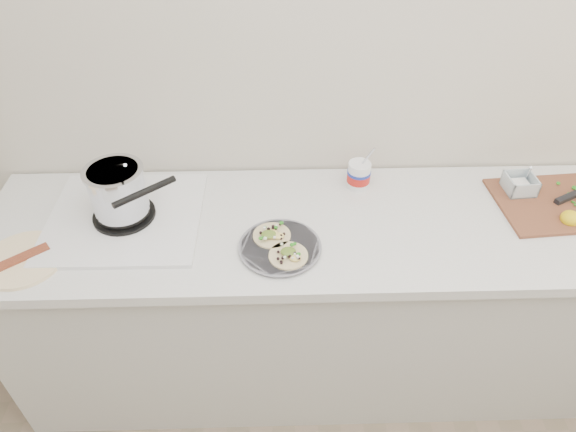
{
  "coord_description": "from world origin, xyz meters",
  "views": [
    {
      "loc": [
        -0.16,
        0.04,
        2.11
      ],
      "look_at": [
        -0.12,
        1.38,
        0.96
      ],
      "focal_mm": 32.0,
      "sensor_mm": 36.0,
      "label": 1
    }
  ],
  "objects_px": {
    "taco_plate": "(280,245)",
    "cutboard": "(559,199)",
    "bacon_plate": "(23,259)",
    "tub": "(360,173)",
    "stove": "(121,201)"
  },
  "relations": [
    {
      "from": "bacon_plate",
      "to": "stove",
      "type": "bearing_deg",
      "value": 34.69
    },
    {
      "from": "stove",
      "to": "tub",
      "type": "relative_size",
      "value": 2.68
    },
    {
      "from": "tub",
      "to": "cutboard",
      "type": "relative_size",
      "value": 0.4
    },
    {
      "from": "tub",
      "to": "bacon_plate",
      "type": "relative_size",
      "value": 0.75
    },
    {
      "from": "tub",
      "to": "cutboard",
      "type": "bearing_deg",
      "value": -9.38
    },
    {
      "from": "tub",
      "to": "cutboard",
      "type": "distance_m",
      "value": 0.74
    },
    {
      "from": "taco_plate",
      "to": "stove",
      "type": "bearing_deg",
      "value": 163.08
    },
    {
      "from": "cutboard",
      "to": "taco_plate",
      "type": "bearing_deg",
      "value": -172.38
    },
    {
      "from": "taco_plate",
      "to": "bacon_plate",
      "type": "height_order",
      "value": "taco_plate"
    },
    {
      "from": "taco_plate",
      "to": "tub",
      "type": "xyz_separation_m",
      "value": [
        0.31,
        0.34,
        0.05
      ]
    },
    {
      "from": "cutboard",
      "to": "bacon_plate",
      "type": "distance_m",
      "value": 1.91
    },
    {
      "from": "taco_plate",
      "to": "tub",
      "type": "distance_m",
      "value": 0.46
    },
    {
      "from": "taco_plate",
      "to": "bacon_plate",
      "type": "xyz_separation_m",
      "value": [
        -0.84,
        -0.03,
        -0.01
      ]
    },
    {
      "from": "stove",
      "to": "taco_plate",
      "type": "distance_m",
      "value": 0.58
    },
    {
      "from": "taco_plate",
      "to": "cutboard",
      "type": "xyz_separation_m",
      "value": [
        1.04,
        0.22,
        0.0
      ]
    }
  ]
}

